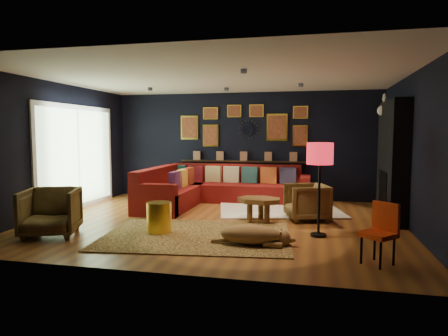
% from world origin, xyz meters
% --- Properties ---
extents(floor, '(6.50, 6.50, 0.00)m').
position_xyz_m(floor, '(0.00, 0.00, 0.00)').
color(floor, '#9C5F25').
rests_on(floor, ground).
extents(room_walls, '(6.50, 6.50, 6.50)m').
position_xyz_m(room_walls, '(0.00, 0.00, 1.59)').
color(room_walls, black).
rests_on(room_walls, ground).
extents(sectional, '(3.41, 2.69, 0.86)m').
position_xyz_m(sectional, '(-0.61, 1.81, 0.32)').
color(sectional, maroon).
rests_on(sectional, ground).
extents(ledge, '(3.20, 0.12, 0.04)m').
position_xyz_m(ledge, '(0.00, 2.68, 0.92)').
color(ledge, black).
rests_on(ledge, room_walls).
extents(gallery_wall, '(3.15, 0.04, 1.02)m').
position_xyz_m(gallery_wall, '(-0.01, 2.72, 1.81)').
color(gallery_wall, gold).
rests_on(gallery_wall, room_walls).
extents(sunburst_mirror, '(0.47, 0.16, 0.47)m').
position_xyz_m(sunburst_mirror, '(0.10, 2.72, 1.70)').
color(sunburst_mirror, silver).
rests_on(sunburst_mirror, room_walls).
extents(fireplace, '(0.31, 1.60, 2.20)m').
position_xyz_m(fireplace, '(3.09, 0.90, 1.02)').
color(fireplace, black).
rests_on(fireplace, ground).
extents(deer_head, '(0.50, 0.28, 0.45)m').
position_xyz_m(deer_head, '(3.14, 1.40, 2.05)').
color(deer_head, white).
rests_on(deer_head, fireplace).
extents(sliding_door, '(0.06, 2.80, 2.20)m').
position_xyz_m(sliding_door, '(-3.22, 0.60, 1.10)').
color(sliding_door, white).
rests_on(sliding_door, ground).
extents(ceiling_spots, '(3.30, 2.50, 0.06)m').
position_xyz_m(ceiling_spots, '(-0.00, 0.80, 2.56)').
color(ceiling_spots, black).
rests_on(ceiling_spots, room_walls).
extents(shag_rug, '(2.79, 2.29, 0.03)m').
position_xyz_m(shag_rug, '(1.00, 1.30, 0.02)').
color(shag_rug, white).
rests_on(shag_rug, ground).
extents(leopard_rug, '(3.11, 2.38, 0.02)m').
position_xyz_m(leopard_rug, '(-0.10, -1.05, 0.01)').
color(leopard_rug, '#DCA854').
rests_on(leopard_rug, ground).
extents(coffee_table, '(0.93, 0.77, 0.41)m').
position_xyz_m(coffee_table, '(0.73, 0.13, 0.36)').
color(coffee_table, brown).
rests_on(coffee_table, shag_rug).
extents(pouf, '(0.53, 0.53, 0.35)m').
position_xyz_m(pouf, '(-1.30, 0.50, 0.21)').
color(pouf, maroon).
rests_on(pouf, shag_rug).
extents(armchair_left, '(1.01, 0.98, 0.83)m').
position_xyz_m(armchair_left, '(-2.32, -1.55, 0.41)').
color(armchair_left, '#A3833D').
rests_on(armchair_left, ground).
extents(armchair_right, '(0.86, 0.89, 0.74)m').
position_xyz_m(armchair_right, '(1.56, 0.51, 0.37)').
color(armchair_right, '#A3833D').
rests_on(armchair_right, ground).
extents(gold_stool, '(0.40, 0.40, 0.50)m').
position_xyz_m(gold_stool, '(-0.74, -1.00, 0.25)').
color(gold_stool, gold).
rests_on(gold_stool, ground).
extents(orange_chair, '(0.50, 0.50, 0.76)m').
position_xyz_m(orange_chair, '(2.50, -1.83, 0.44)').
color(orange_chair, black).
rests_on(orange_chair, ground).
extents(floor_lamp, '(0.41, 0.41, 1.47)m').
position_xyz_m(floor_lamp, '(1.77, -0.66, 1.22)').
color(floor_lamp, black).
rests_on(floor_lamp, ground).
extents(dog, '(1.23, 0.63, 0.38)m').
position_xyz_m(dog, '(0.82, -1.37, 0.21)').
color(dog, '#9F6A43').
rests_on(dog, leopard_rug).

